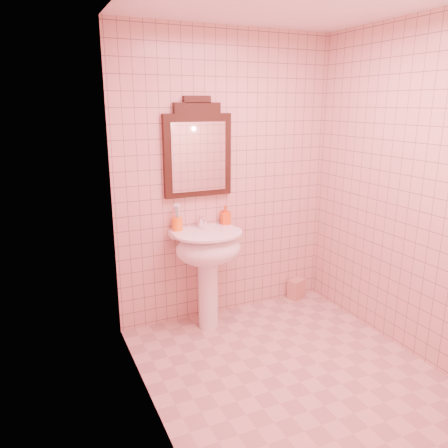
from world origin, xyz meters
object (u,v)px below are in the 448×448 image
soap_dispenser (225,215)px  towel (296,289)px  toothbrush_cup (177,224)px  mirror (198,151)px  pedestal_sink (208,255)px

soap_dispenser → towel: (0.79, 0.00, -0.85)m
toothbrush_cup → soap_dispenser: (0.45, 0.01, 0.03)m
mirror → toothbrush_cup: size_ratio=4.01×
pedestal_sink → toothbrush_cup: toothbrush_cup is taller
pedestal_sink → toothbrush_cup: 0.37m
towel → pedestal_sink: bearing=-170.6°
pedestal_sink → mirror: size_ratio=1.05×
toothbrush_cup → mirror: bearing=11.9°
pedestal_sink → soap_dispenser: size_ratio=5.09×
mirror → toothbrush_cup: 0.63m
mirror → toothbrush_cup: bearing=-168.1°
pedestal_sink → towel: bearing=9.4°
toothbrush_cup → towel: toothbrush_cup is taller
toothbrush_cup → towel: 1.48m
mirror → toothbrush_cup: (-0.21, -0.04, -0.59)m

